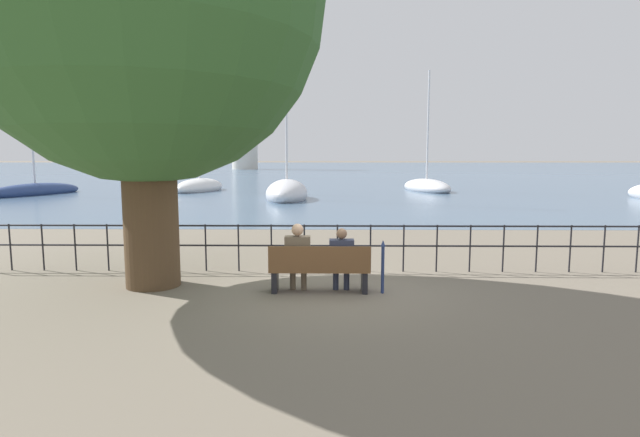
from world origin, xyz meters
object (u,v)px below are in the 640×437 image
Objects in this scene: closed_umbrella at (383,264)px; harbor_lighthouse at (244,118)px; sailboat_1 at (200,187)px; sailboat_4 at (35,190)px; seated_person_left at (298,254)px; seated_person_right at (341,257)px; sailboat_3 at (426,187)px; shade_tree at (142,2)px; park_bench at (320,270)px; sailboat_0 at (287,193)px.

closed_umbrella is 110.19m from harbor_lighthouse.
sailboat_4 reaches higher than sailboat_1.
sailboat_1 is at bearing -83.12° from harbor_lighthouse.
harbor_lighthouse is at bearing 105.08° from sailboat_4.
seated_person_left reaches higher than seated_person_right.
sailboat_3 reaches higher than seated_person_right.
shade_tree is 6.57m from closed_umbrella.
seated_person_right is 30.61m from sailboat_3.
harbor_lighthouse reaches higher than park_bench.
harbor_lighthouse is at bearing 110.80° from sailboat_1.
sailboat_0 is 88.61m from harbor_lighthouse.
sailboat_4 is 83.52m from harbor_lighthouse.
sailboat_1 is at bearing 170.35° from sailboat_3.
harbor_lighthouse is at bearing 98.44° from shade_tree.
sailboat_3 reaches higher than closed_umbrella.
park_bench is 0.14× the size of sailboat_0.
park_bench is 1.87× the size of closed_umbrella.
closed_umbrella is (0.76, -0.10, -0.11)m from seated_person_right.
sailboat_3 is at bearing 25.48° from sailboat_4.
park_bench is 0.15× the size of sailboat_4.
seated_person_right is 0.13× the size of sailboat_3.
sailboat_4 reaches higher than park_bench.
sailboat_1 is at bearing 107.76° from seated_person_left.
seated_person_right is 0.78m from closed_umbrella.
seated_person_left is 1.07× the size of seated_person_right.
sailboat_1 reaches higher than seated_person_right.
closed_umbrella is 0.08× the size of sailboat_1.
seated_person_right reaches higher than closed_umbrella.
sailboat_4 is at bearing 178.05° from sailboat_3.
sailboat_4 reaches higher than seated_person_left.
sailboat_0 is 1.08× the size of sailboat_1.
seated_person_right is 32.20m from sailboat_4.
sailboat_3 is 83.26m from harbor_lighthouse.
seated_person_left is 21.44m from sailboat_0.
sailboat_1 is (-7.36, 7.70, -0.06)m from sailboat_0.
harbor_lighthouse is at bearing 99.42° from sailboat_0.
closed_umbrella is at bearing -1.34° from park_bench.
seated_person_right is (0.82, 0.00, -0.04)m from seated_person_left.
sailboat_3 is (11.12, 29.31, -5.07)m from shade_tree.
seated_person_left is at bearing -7.66° from shade_tree.
seated_person_right is 0.05× the size of harbor_lighthouse.
sailboat_3 is at bearing -70.87° from harbor_lighthouse.
sailboat_4 is (-10.32, -4.17, -0.02)m from sailboat_1.
park_bench is 1.18m from closed_umbrella.
closed_umbrella is 0.08× the size of sailboat_4.
sailboat_3 is (10.19, 8.34, -0.11)m from sailboat_0.
sailboat_1 is at bearing 108.44° from park_bench.
seated_person_right is at bearing -79.68° from harbor_lighthouse.
sailboat_1 is at bearing 102.64° from shade_tree.
sailboat_1 is (-10.89, 29.15, -0.22)m from closed_umbrella.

